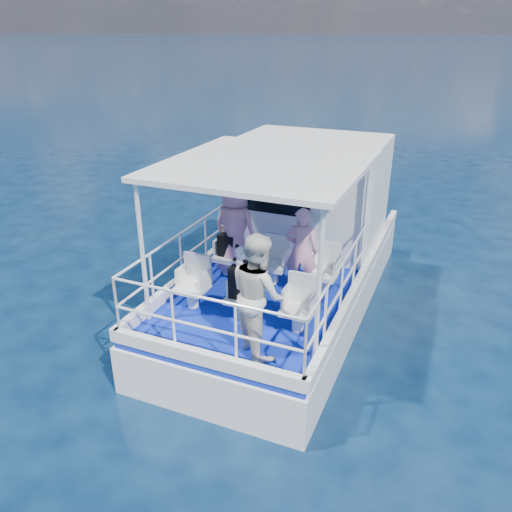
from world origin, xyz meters
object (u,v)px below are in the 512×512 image
at_px(passenger_stbd_aft, 258,294).
at_px(panda, 241,256).
at_px(backpack_center, 241,283).
at_px(passenger_port_fwd, 235,229).

relative_size(passenger_stbd_aft, panda, 4.89).
bearing_deg(backpack_center, passenger_port_fwd, 118.07).
relative_size(passenger_port_fwd, panda, 5.00).
distance_m(passenger_port_fwd, backpack_center, 1.64).
xyz_separation_m(backpack_center, panda, (0.01, 0.03, 0.43)).
xyz_separation_m(passenger_port_fwd, panda, (0.77, -1.40, 0.17)).
height_order(passenger_stbd_aft, panda, passenger_stbd_aft).
bearing_deg(passenger_stbd_aft, panda, -8.21).
bearing_deg(backpack_center, passenger_stbd_aft, -48.75).
relative_size(passenger_port_fwd, backpack_center, 3.51).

